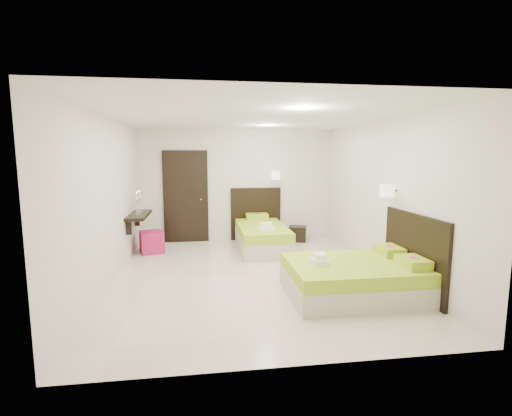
{
  "coord_description": "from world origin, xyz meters",
  "views": [
    {
      "loc": [
        -0.78,
        -5.94,
        1.98
      ],
      "look_at": [
        0.1,
        0.3,
        1.1
      ],
      "focal_mm": 26.0,
      "sensor_mm": 36.0,
      "label": 1
    }
  ],
  "objects": [
    {
      "name": "floor",
      "position": [
        0.0,
        0.0,
        0.0
      ],
      "size": [
        5.5,
        5.5,
        0.0
      ],
      "primitive_type": "plane",
      "color": "beige",
      "rests_on": "ground"
    },
    {
      "name": "bed_single",
      "position": [
        0.44,
        1.84,
        0.3
      ],
      "size": [
        1.19,
        1.99,
        1.64
      ],
      "color": "#BDB4A1",
      "rests_on": "ground"
    },
    {
      "name": "bed_double",
      "position": [
        1.4,
        -1.08,
        0.28
      ],
      "size": [
        1.87,
        1.59,
        1.54
      ],
      "color": "#BDB4A1",
      "rests_on": "ground"
    },
    {
      "name": "nightstand",
      "position": [
        1.38,
        2.39,
        0.18
      ],
      "size": [
        0.48,
        0.46,
        0.35
      ],
      "primitive_type": "cube",
      "rotation": [
        0.0,
        0.0,
        -0.31
      ],
      "color": "black",
      "rests_on": "ground"
    },
    {
      "name": "ottoman",
      "position": [
        -1.87,
        1.78,
        0.22
      ],
      "size": [
        0.55,
        0.55,
        0.45
      ],
      "primitive_type": "cube",
      "rotation": [
        0.0,
        0.0,
        0.29
      ],
      "color": "#A0154E",
      "rests_on": "ground"
    },
    {
      "name": "door",
      "position": [
        -1.2,
        2.7,
        1.05
      ],
      "size": [
        1.02,
        0.15,
        2.14
      ],
      "color": "black",
      "rests_on": "ground"
    },
    {
      "name": "console_shelf",
      "position": [
        -2.08,
        1.6,
        0.82
      ],
      "size": [
        0.35,
        1.2,
        0.78
      ],
      "color": "black",
      "rests_on": "ground"
    }
  ]
}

